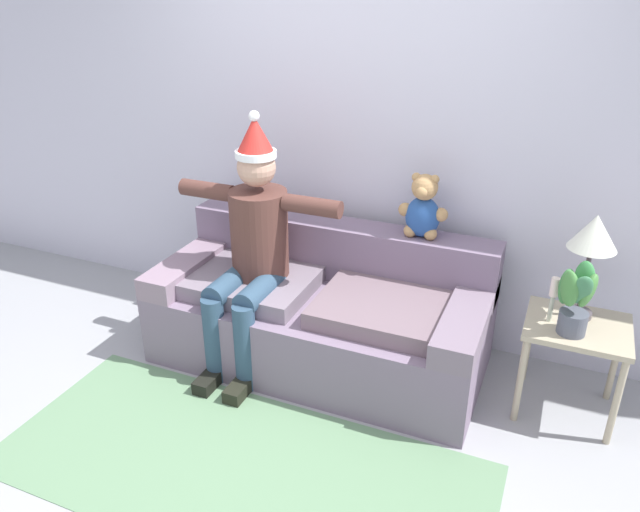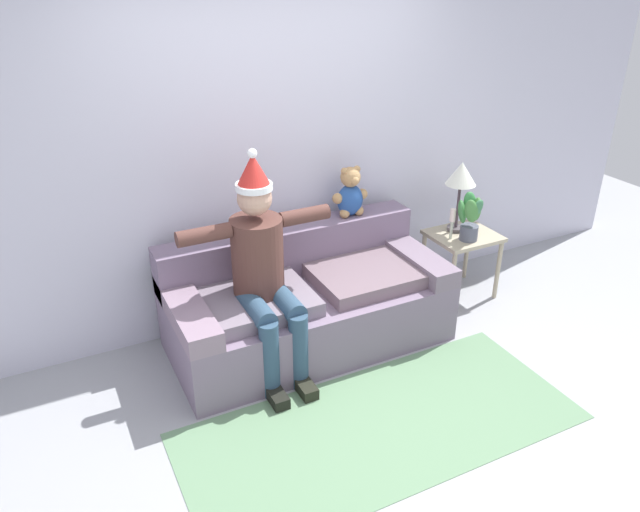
{
  "view_description": "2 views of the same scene",
  "coord_description": "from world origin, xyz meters",
  "views": [
    {
      "loc": [
        1.25,
        -1.95,
        2.2
      ],
      "look_at": [
        0.01,
        0.95,
        0.72
      ],
      "focal_mm": 34.29,
      "sensor_mm": 36.0,
      "label": 1
    },
    {
      "loc": [
        -1.61,
        -2.41,
        2.57
      ],
      "look_at": [
        -0.0,
        0.78,
        0.78
      ],
      "focal_mm": 34.45,
      "sensor_mm": 36.0,
      "label": 2
    }
  ],
  "objects": [
    {
      "name": "ground_plane",
      "position": [
        0.0,
        0.0,
        0.0
      ],
      "size": [
        10.0,
        10.0,
        0.0
      ],
      "primitive_type": "plane",
      "color": "#999BA0"
    },
    {
      "name": "back_wall",
      "position": [
        0.0,
        1.55,
        1.35
      ],
      "size": [
        7.0,
        0.1,
        2.7
      ],
      "primitive_type": "cube",
      "color": "silver",
      "rests_on": "ground_plane"
    },
    {
      "name": "couch",
      "position": [
        0.0,
        1.01,
        0.32
      ],
      "size": [
        1.96,
        0.9,
        0.79
      ],
      "color": "slate",
      "rests_on": "ground_plane"
    },
    {
      "name": "person_seated",
      "position": [
        -0.37,
        0.85,
        0.76
      ],
      "size": [
        1.02,
        0.77,
        1.51
      ],
      "color": "#54322B",
      "rests_on": "ground_plane"
    },
    {
      "name": "teddy_bear",
      "position": [
        0.51,
        1.3,
        0.96
      ],
      "size": [
        0.29,
        0.17,
        0.38
      ],
      "color": "#254D94",
      "rests_on": "couch"
    },
    {
      "name": "side_table",
      "position": [
        1.42,
        1.06,
        0.45
      ],
      "size": [
        0.52,
        0.45,
        0.54
      ],
      "color": "tan",
      "rests_on": "ground_plane"
    },
    {
      "name": "table_lamp",
      "position": [
        1.41,
        1.15,
        0.99
      ],
      "size": [
        0.24,
        0.24,
        0.57
      ],
      "color": "#4F484B",
      "rests_on": "side_table"
    },
    {
      "name": "potted_plant",
      "position": [
        1.38,
        0.95,
        0.74
      ],
      "size": [
        0.21,
        0.24,
        0.39
      ],
      "color": "#515565",
      "rests_on": "side_table"
    },
    {
      "name": "candle_tall",
      "position": [
        1.27,
        1.04,
        0.7
      ],
      "size": [
        0.04,
        0.04,
        0.25
      ],
      "color": "beige",
      "rests_on": "side_table"
    },
    {
      "name": "area_rug",
      "position": [
        0.0,
        -0.03,
        0.0
      ],
      "size": [
        2.42,
        1.05,
        0.01
      ],
      "primitive_type": "cube",
      "color": "slate",
      "rests_on": "ground_plane"
    }
  ]
}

